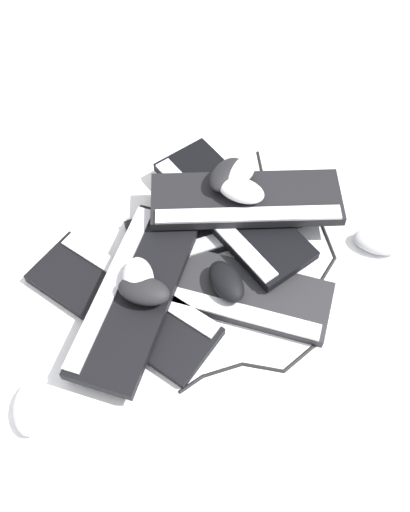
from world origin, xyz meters
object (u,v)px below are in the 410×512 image
mouse_2 (226,282)px  keyboard_4 (246,200)px  keyboard_3 (231,209)px  mouse_7 (241,190)px  mouse_4 (227,174)px  keyboard_2 (123,303)px  mouse_3 (138,279)px  mouse_6 (144,291)px  keyboard_0 (230,290)px  mouse_5 (30,408)px  keyboard_1 (222,223)px  mouse_0 (377,242)px  mouse_1 (236,174)px  keyboard_5 (135,293)px

mouse_2 → keyboard_4: bearing=-39.2°
keyboard_3 → mouse_7: mouse_7 is taller
mouse_4 → mouse_7: 0.06m
keyboard_2 → mouse_7: 0.37m
mouse_3 → mouse_6: size_ratio=1.00×
keyboard_4 → keyboard_0: bearing=-53.0°
mouse_7 → keyboard_3: bearing=-146.3°
keyboard_2 → keyboard_4: bearing=89.2°
keyboard_0 → mouse_5: bearing=-97.8°
keyboard_4 → mouse_6: 0.33m
mouse_5 → keyboard_2: bearing=-42.0°
mouse_3 → mouse_5: bearing=134.3°
mouse_6 → keyboard_1: bearing=67.3°
keyboard_2 → mouse_0: size_ratio=4.21×
keyboard_0 → mouse_3: (-0.12, -0.15, 0.07)m
keyboard_0 → mouse_3: 0.21m
keyboard_2 → mouse_1: bearing=96.9°
keyboard_1 → keyboard_2: bearing=-87.1°
mouse_0 → mouse_1: (-0.31, -0.16, 0.09)m
keyboard_5 → mouse_0: size_ratio=4.14×
keyboard_4 → keyboard_5: size_ratio=0.95×
keyboard_3 → keyboard_4: keyboard_4 is taller
keyboard_1 → mouse_0: (0.28, 0.23, 0.01)m
keyboard_1 → mouse_6: bearing=-78.7°
keyboard_2 → mouse_4: 0.38m
keyboard_4 → mouse_5: bearing=-84.4°
keyboard_1 → mouse_2: 0.19m
keyboard_2 → mouse_5: size_ratio=4.21×
keyboard_2 → keyboard_4: 0.37m
mouse_5 → keyboard_3: bearing=-48.1°
mouse_0 → mouse_1: mouse_1 is taller
keyboard_3 → mouse_2: (0.14, -0.15, 0.01)m
keyboard_5 → keyboard_0: bearing=54.8°
keyboard_4 → mouse_0: 0.32m
keyboard_4 → mouse_2: 0.21m
keyboard_1 → mouse_1: 0.12m
keyboard_3 → keyboard_4: (0.02, 0.03, 0.03)m
keyboard_0 → mouse_0: size_ratio=4.12×
mouse_1 → mouse_6: (0.09, -0.34, -0.03)m
mouse_4 → mouse_6: bearing=0.8°
keyboard_2 → mouse_5: bearing=-76.3°
keyboard_0 → keyboard_3: keyboard_3 is taller
mouse_7 → keyboard_4: bearing=27.7°
mouse_0 → mouse_3: bearing=33.4°
keyboard_2 → mouse_0: bearing=63.4°
mouse_4 → mouse_7: (0.06, -0.01, 0.00)m
mouse_2 → mouse_7: 0.22m
mouse_6 → keyboard_5: bearing=160.5°
keyboard_3 → keyboard_4: 0.05m
mouse_2 → mouse_5: (-0.06, -0.47, -0.03)m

